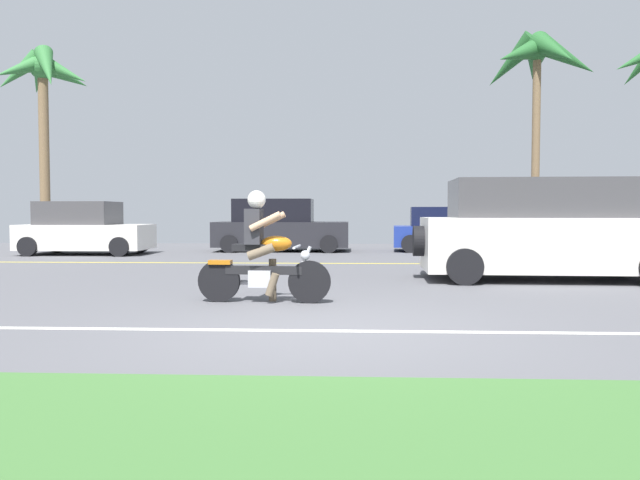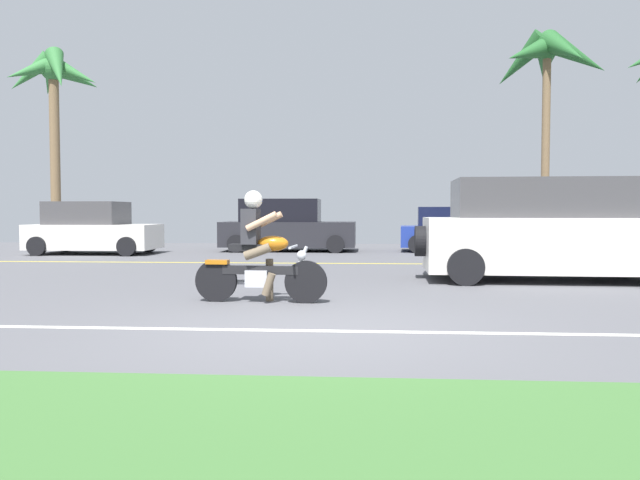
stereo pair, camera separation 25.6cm
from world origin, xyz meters
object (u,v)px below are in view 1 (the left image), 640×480
Objects in this scene: palm_tree_2 at (537,64)px; motorcyclist at (263,255)px; suv_nearby at (543,231)px; palm_tree_0 at (43,83)px; parked_car_2 at (448,231)px; parked_car_0 at (84,230)px; parked_car_1 at (279,227)px; parked_car_3 at (619,229)px.

motorcyclist is at bearing -119.02° from palm_tree_2.
suv_nearby is 0.66× the size of palm_tree_0.
parked_car_2 is 0.47× the size of palm_tree_2.
parked_car_0 is at bearing -161.68° from palm_tree_2.
parked_car_1 is at bearing 17.75° from parked_car_0.
suv_nearby reaches higher than parked_car_0.
suv_nearby is at bearing -54.56° from parked_car_1.
palm_tree_2 is (8.01, 14.44, 5.98)m from motorcyclist.
suv_nearby is 13.24m from parked_car_0.
suv_nearby is 13.09m from palm_tree_2.
parked_car_0 is 0.87× the size of parked_car_3.
parked_car_0 is at bearing 150.86° from suv_nearby.
palm_tree_0 reaches higher than suv_nearby.
parked_car_2 is at bearing 9.53° from parked_car_0.
parked_car_0 is 16.12m from parked_car_3.
suv_nearby reaches higher than parked_car_1.
parked_car_1 is (-5.88, 8.27, -0.13)m from suv_nearby.
suv_nearby is at bearing -34.65° from palm_tree_0.
parked_car_3 reaches higher than motorcyclist.
parked_car_3 reaches higher than parked_car_0.
parked_car_2 is (11.13, 1.87, -0.06)m from parked_car_0.
suv_nearby is at bearing 32.79° from motorcyclist.
parked_car_3 is at bearing -71.27° from palm_tree_2.
palm_tree_0 reaches higher than parked_car_0.
palm_tree_2 reaches higher than suv_nearby.
parked_car_1 is 1.16× the size of parked_car_2.
motorcyclist is 0.51× the size of parked_car_2.
suv_nearby reaches higher than motorcyclist.
palm_tree_2 is (17.75, 1.26, 0.78)m from palm_tree_0.
motorcyclist is 0.24× the size of palm_tree_2.
parked_car_2 is 0.52× the size of palm_tree_0.
palm_tree_2 is at bearing 18.68° from parked_car_1.
motorcyclist is at bearing -54.82° from parked_car_0.
palm_tree_2 reaches higher than parked_car_1.
parked_car_3 reaches higher than parked_car_2.
parked_car_0 is at bearing 125.18° from motorcyclist.
palm_tree_0 is (-19.10, 2.71, 5.12)m from parked_car_3.
palm_tree_0 is 17.81m from palm_tree_2.
parked_car_1 is 5.45m from parked_car_2.
parked_car_0 is at bearing -176.77° from parked_car_3.
suv_nearby is at bearing -121.64° from parked_car_3.
parked_car_0 reaches higher than parked_car_2.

